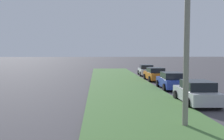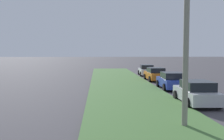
{
  "view_description": "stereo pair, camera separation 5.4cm",
  "coord_description": "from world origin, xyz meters",
  "px_view_note": "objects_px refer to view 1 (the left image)",
  "views": [
    {
      "loc": [
        -7.86,
        8.66,
        3.27
      ],
      "look_at": [
        13.08,
        7.45,
        1.77
      ],
      "focal_mm": 41.79,
      "sensor_mm": 36.0,
      "label": 1
    },
    {
      "loc": [
        -7.86,
        8.61,
        3.27
      ],
      "look_at": [
        13.08,
        7.45,
        1.77
      ],
      "focal_mm": 41.79,
      "sensor_mm": 36.0,
      "label": 2
    }
  ],
  "objects_px": {
    "parked_car_blue": "(171,81)",
    "parked_car_orange": "(155,74)",
    "parked_car_white": "(146,70)",
    "streetlight": "(195,25)",
    "parked_car_silver": "(196,93)"
  },
  "relations": [
    {
      "from": "parked_car_white",
      "to": "streetlight",
      "type": "height_order",
      "value": "streetlight"
    },
    {
      "from": "parked_car_silver",
      "to": "parked_car_white",
      "type": "distance_m",
      "value": 19.36
    },
    {
      "from": "parked_car_silver",
      "to": "parked_car_blue",
      "type": "xyz_separation_m",
      "value": [
        6.5,
        -0.3,
        0.0
      ]
    },
    {
      "from": "parked_car_silver",
      "to": "parked_car_white",
      "type": "xyz_separation_m",
      "value": [
        19.35,
        -0.52,
        0.0
      ]
    },
    {
      "from": "parked_car_white",
      "to": "parked_car_orange",
      "type": "bearing_deg",
      "value": -178.12
    },
    {
      "from": "parked_car_blue",
      "to": "parked_car_orange",
      "type": "bearing_deg",
      "value": 1.07
    },
    {
      "from": "parked_car_silver",
      "to": "streetlight",
      "type": "xyz_separation_m",
      "value": [
        -4.87,
        2.05,
        3.67
      ]
    },
    {
      "from": "parked_car_blue",
      "to": "parked_car_silver",
      "type": "bearing_deg",
      "value": 178.86
    },
    {
      "from": "parked_car_orange",
      "to": "streetlight",
      "type": "distance_m",
      "value": 18.42
    },
    {
      "from": "parked_car_silver",
      "to": "parked_car_orange",
      "type": "bearing_deg",
      "value": 0.45
    },
    {
      "from": "parked_car_silver",
      "to": "parked_car_white",
      "type": "bearing_deg",
      "value": 0.44
    },
    {
      "from": "parked_car_orange",
      "to": "parked_car_white",
      "type": "distance_m",
      "value": 6.34
    },
    {
      "from": "streetlight",
      "to": "parked_car_orange",
      "type": "bearing_deg",
      "value": -7.64
    },
    {
      "from": "parked_car_orange",
      "to": "parked_car_white",
      "type": "height_order",
      "value": "same"
    },
    {
      "from": "parked_car_orange",
      "to": "streetlight",
      "type": "bearing_deg",
      "value": 171.29
    }
  ]
}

